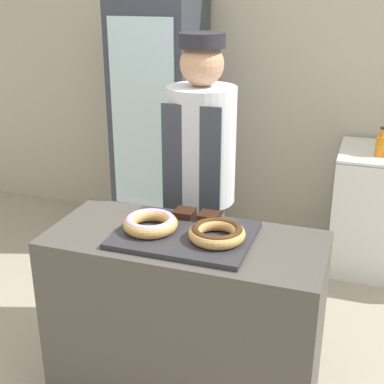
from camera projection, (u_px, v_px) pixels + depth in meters
The scene contains 10 objects.
wall_back at pixel (278, 68), 4.10m from camera, with size 8.00×0.06×2.70m.
display_counter at pixel (185, 322), 2.55m from camera, with size 1.25×0.56×0.90m.
serving_tray at pixel (185, 235), 2.38m from camera, with size 0.60×0.45×0.02m.
donut_light_glaze at pixel (150, 223), 2.39m from camera, with size 0.25×0.25×0.06m.
donut_chocolate_glaze at pixel (217, 232), 2.30m from camera, with size 0.25×0.25×0.06m.
brownie_back_left at pixel (185, 213), 2.53m from camera, with size 0.09×0.09×0.03m.
brownie_back_right at pixel (209, 216), 2.50m from camera, with size 0.09×0.09×0.03m.
baker_person at pixel (201, 186), 2.93m from camera, with size 0.37×0.37×1.73m.
beverage_fridge at pixel (161, 122), 4.15m from camera, with size 0.59×0.67×1.90m.
bottle_orange at pixel (381, 145), 3.55m from camera, with size 0.07×0.07×0.20m.
Camera 1 is at (0.73, -2.02, 1.95)m, focal length 50.00 mm.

